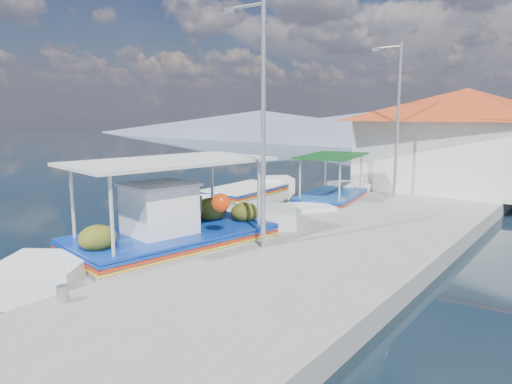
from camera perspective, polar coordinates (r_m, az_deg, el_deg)
The scene contains 9 objects.
ground at distance 14.09m, azimuth -19.66°, elevation -6.88°, with size 160.00×160.00×0.00m, color black.
quay at distance 14.89m, azimuth 14.08°, elevation -4.73°, with size 5.00×44.00×0.50m, color gray.
bollards at distance 15.07m, azimuth 5.64°, elevation -2.76°, with size 0.20×17.20×0.30m.
main_caique at distance 12.48m, azimuth -9.78°, elevation -5.81°, with size 3.67×8.90×2.98m.
caique_green_canopy at distance 19.05m, azimuth 9.20°, elevation -1.12°, with size 2.70×6.49×2.47m.
caique_blue_hull at distance 19.84m, azimuth -1.14°, elevation -0.70°, with size 2.19×6.77×1.21m.
harbor_building at distance 22.99m, azimuth 23.81°, elevation 6.05°, with size 10.49×10.49×4.40m.
lamp_post_near at distance 11.62m, azimuth 0.52°, elevation 9.56°, with size 1.21×0.14×6.00m.
lamp_post_far at distance 19.62m, azimuth 16.45°, elevation 9.16°, with size 1.21×0.14×6.00m.
Camera 1 is at (11.37, -7.38, 3.84)m, focal length 33.29 mm.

